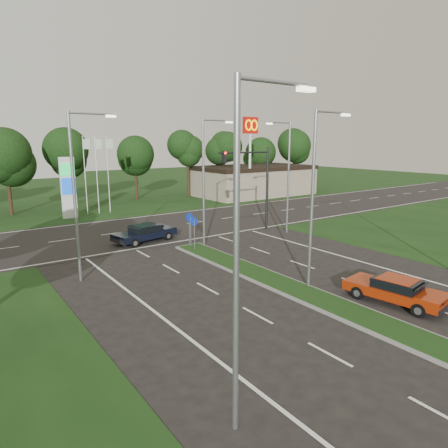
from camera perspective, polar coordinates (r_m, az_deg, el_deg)
ground at (r=17.67m, az=24.95°, el=-14.57°), size 160.00×160.00×0.00m
verge_far at (r=64.45m, az=-22.64°, el=4.20°), size 160.00×50.00×0.02m
cross_road at (r=35.28m, az=-11.00°, el=-0.73°), size 160.00×12.00×0.02m
median_kerb at (r=19.67m, az=14.67°, el=-10.90°), size 2.00×26.00×0.12m
commercial_building at (r=56.78m, az=4.27°, el=6.19°), size 16.00×9.00×4.00m
streetlight_median_near at (r=20.40m, az=12.91°, el=4.62°), size 2.53×0.22×9.00m
streetlight_median_far at (r=28.01m, az=-2.61°, el=6.79°), size 2.53×0.22×9.00m
streetlight_left_near at (r=9.77m, az=2.70°, el=-2.70°), size 2.53×0.22×9.00m
streetlight_left_far at (r=22.34m, az=-20.16°, el=4.80°), size 2.53×0.22×9.00m
streetlight_right_far at (r=32.89m, az=8.96°, el=7.40°), size 2.53×0.22×9.00m
traffic_signal at (r=33.32m, az=4.52°, el=6.83°), size 5.10×0.42×7.00m
median_signs at (r=28.32m, az=-4.69°, el=-0.07°), size 1.16×1.76×2.38m
gas_pylon at (r=42.00m, az=-21.11°, el=5.10°), size 5.80×1.26×8.00m
mcdonalds_sign at (r=50.86m, az=3.79°, el=12.30°), size 2.20×0.47×10.40m
treeline_far at (r=49.46m, az=-19.08°, el=10.37°), size 6.00×6.00×9.90m
red_sedan at (r=20.66m, az=23.28°, el=-8.61°), size 2.45×4.67×1.22m
navy_sedan at (r=30.79m, az=-11.23°, el=-1.23°), size 5.00×2.78×1.30m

